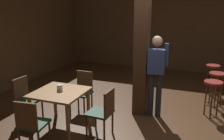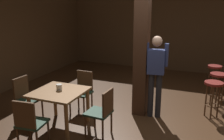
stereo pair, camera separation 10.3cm
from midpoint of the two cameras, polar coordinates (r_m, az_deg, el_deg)
The scene contains 13 objects.
ground_plane at distance 5.12m, azimuth 6.03°, elevation -12.29°, with size 10.80×10.80×0.00m, color #422816.
wall_back at distance 9.02m, azimuth 13.98°, elevation 8.71°, with size 8.00×0.10×2.80m, color brown.
pillar at distance 5.19m, azimuth 6.23°, elevation 4.49°, with size 0.28×0.28×2.80m, color #382114.
dining_table at distance 4.84m, azimuth -12.39°, elevation -6.21°, with size 0.93×0.93×0.75m.
chair_east at distance 4.47m, azimuth -2.65°, elevation -9.26°, with size 0.44×0.44×0.89m.
chair_north at distance 5.53m, azimuth -7.31°, elevation -4.48°, with size 0.43×0.43×0.89m.
chair_west at distance 5.38m, azimuth -19.63°, elevation -5.84°, with size 0.45×0.45×0.89m.
chair_south at distance 4.27m, azimuth -18.71°, elevation -11.36°, with size 0.46×0.46×0.89m.
napkin_cup at distance 4.83m, azimuth -12.47°, elevation -3.93°, with size 0.11×0.11×0.11m, color beige.
standing_person at distance 5.16m, azimuth 9.43°, elevation -0.22°, with size 0.47×0.23×1.72m.
bar_stool_near at distance 5.63m, azimuth 21.55°, elevation -4.23°, with size 0.38×0.38×0.77m.
bar_stool_mid at distance 6.26m, azimuth 22.42°, elevation -2.31°, with size 0.37×0.37×0.79m.
bar_stool_far at distance 7.00m, azimuth 21.61°, elevation -0.54°, with size 0.35×0.35×0.78m.
Camera 1 is at (1.10, -4.42, 2.37)m, focal length 40.00 mm.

